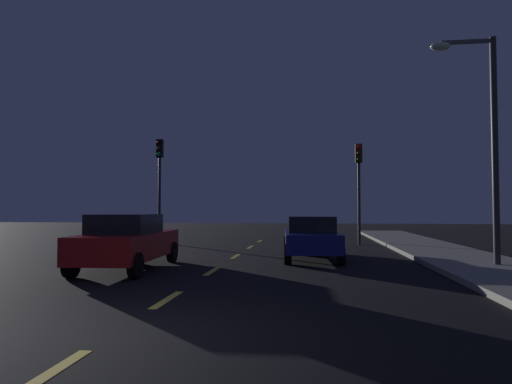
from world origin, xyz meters
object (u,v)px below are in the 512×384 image
Objects in this scene: car_adjacent_lane at (128,241)px; traffic_signal_left at (160,171)px; street_lamp_right at (484,127)px; car_stopped_ahead at (311,237)px; traffic_signal_right at (359,174)px.

traffic_signal_left is at bearing 104.30° from car_adjacent_lane.
car_adjacent_lane is 10.52m from street_lamp_right.
traffic_signal_left is 10.14m from car_stopped_ahead.
street_lamp_right is at bearing 6.54° from car_adjacent_lane.
traffic_signal_right is at bearing -0.00° from traffic_signal_left.
traffic_signal_left is 9.80m from traffic_signal_right.
car_adjacent_lane is (-7.38, -9.47, -2.57)m from traffic_signal_right.
traffic_signal_right is 7.08m from car_stopped_ahead.
street_lamp_right reaches higher than car_stopped_ahead.
car_adjacent_lane is at bearing -173.46° from street_lamp_right.
car_stopped_ahead is at bearing 32.92° from car_adjacent_lane.
traffic_signal_left is 14.92m from street_lamp_right.
traffic_signal_right is (9.80, -0.00, -0.26)m from traffic_signal_left.
traffic_signal_left is 1.08× the size of traffic_signal_right.
traffic_signal_right reaches higher than car_stopped_ahead.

